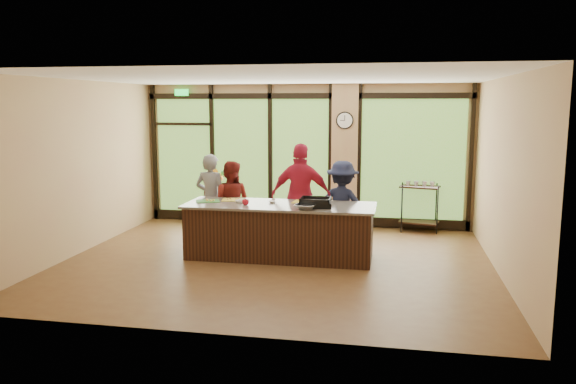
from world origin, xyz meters
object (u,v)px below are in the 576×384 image
at_px(bar_cart, 419,201).
at_px(flower_stand, 216,207).
at_px(cook_left, 211,199).
at_px(roasting_pan, 316,204).
at_px(cook_right, 342,205).
at_px(island_base, 280,232).

bearing_deg(bar_cart, flower_stand, -165.87).
bearing_deg(cook_left, roasting_pan, 164.85).
xyz_separation_m(roasting_pan, flower_stand, (-2.55, 2.57, -0.60)).
relative_size(cook_left, flower_stand, 2.32).
height_order(cook_right, roasting_pan, cook_right).
bearing_deg(cook_left, cook_right, -171.58).
relative_size(island_base, cook_right, 1.94).
bearing_deg(cook_left, flower_stand, -66.72).
xyz_separation_m(flower_stand, bar_cart, (4.33, 0.03, 0.26)).
bearing_deg(island_base, bar_cart, 45.51).
distance_m(cook_left, bar_cart, 4.23).
distance_m(island_base, flower_stand, 3.09).
xyz_separation_m(roasting_pan, bar_cart, (1.78, 2.60, -0.34)).
bearing_deg(flower_stand, cook_left, -57.91).
bearing_deg(roasting_pan, bar_cart, 44.61).
bearing_deg(roasting_pan, island_base, 155.37).
bearing_deg(bar_cart, roasting_pan, -110.62).
bearing_deg(roasting_pan, flower_stand, 123.72).
bearing_deg(flower_stand, roasting_pan, -28.64).
distance_m(roasting_pan, bar_cart, 3.17).
height_order(cook_right, flower_stand, cook_right).
height_order(island_base, flower_stand, island_base).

